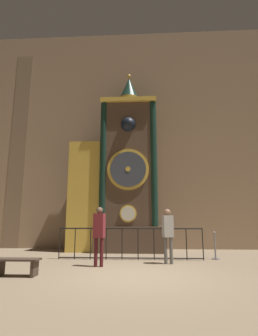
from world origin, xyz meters
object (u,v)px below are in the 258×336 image
object	(u,v)px
clock_tower	(119,176)
stanchion_post	(215,250)
visitor_bench	(18,264)
visitor_far	(168,230)
visitor_near	(99,230)

from	to	relation	value
clock_tower	stanchion_post	xyz separation A→B (m)	(3.78, -2.19, -3.18)
stanchion_post	clock_tower	bearing A→B (deg)	149.97
clock_tower	visitor_bench	world-z (taller)	clock_tower
visitor_far	visitor_bench	xyz separation A→B (m)	(-4.07, -2.13, -0.78)
visitor_far	stanchion_post	size ratio (longest dim) A/B	1.79
stanchion_post	visitor_bench	bearing A→B (deg)	-150.95
visitor_near	visitor_bench	distance (m)	2.51
clock_tower	stanchion_post	bearing A→B (deg)	-30.03
stanchion_post	visitor_bench	world-z (taller)	stanchion_post
visitor_near	stanchion_post	bearing A→B (deg)	36.71
visitor_far	visitor_bench	world-z (taller)	visitor_far
visitor_near	visitor_far	distance (m)	2.30
visitor_near	clock_tower	bearing A→B (deg)	99.34
clock_tower	stanchion_post	world-z (taller)	clock_tower
visitor_far	stanchion_post	world-z (taller)	visitor_far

